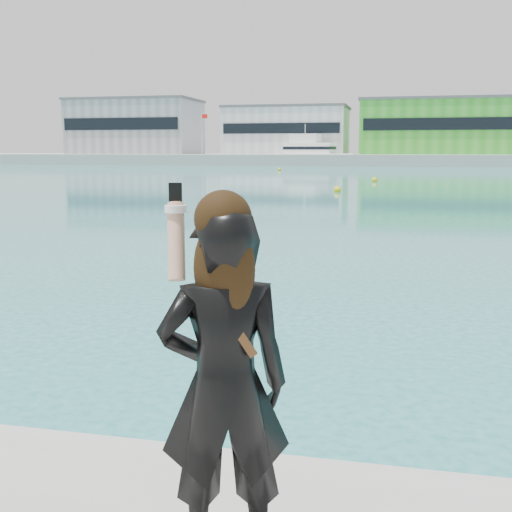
{
  "coord_description": "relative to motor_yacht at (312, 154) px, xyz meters",
  "views": [
    {
      "loc": [
        1.27,
        -3.0,
        2.84
      ],
      "look_at": [
        0.45,
        0.57,
        2.23
      ],
      "focal_mm": 45.0,
      "sensor_mm": 36.0,
      "label": 1
    }
  ],
  "objects": [
    {
      "name": "warehouse_grey_left",
      "position": [
        -39.46,
        10.07,
        5.62
      ],
      "size": [
        26.52,
        16.36,
        11.5
      ],
      "color": "gray",
      "rests_on": "far_quay"
    },
    {
      "name": "buoy_near",
      "position": [
        14.35,
        -61.81,
        -2.14
      ],
      "size": [
        0.5,
        0.5,
        0.5
      ],
      "primitive_type": "sphere",
      "color": "yellow",
      "rests_on": "ground"
    },
    {
      "name": "motor_yacht",
      "position": [
        0.0,
        0.0,
        0.0
      ],
      "size": [
        16.91,
        7.87,
        7.62
      ],
      "rotation": [
        0.0,
        0.0,
        -0.21
      ],
      "color": "white",
      "rests_on": "ground"
    },
    {
      "name": "buoy_extra",
      "position": [
        12.51,
        -76.99,
        -2.14
      ],
      "size": [
        0.5,
        0.5,
        0.5
      ],
      "primitive_type": "sphere",
      "color": "yellow",
      "rests_on": "ground"
    },
    {
      "name": "flagpole_left",
      "position": [
        -22.36,
        3.09,
        4.4
      ],
      "size": [
        1.28,
        0.16,
        8.0
      ],
      "color": "silver",
      "rests_on": "far_quay"
    },
    {
      "name": "woman",
      "position": [
        16.0,
        -118.04,
        -0.39
      ],
      "size": [
        0.75,
        0.62,
        1.88
      ],
      "rotation": [
        0.0,
        0.0,
        3.48
      ],
      "color": "black",
      "rests_on": "near_quay"
    },
    {
      "name": "warehouse_white",
      "position": [
        -6.46,
        10.07,
        4.62
      ],
      "size": [
        24.48,
        15.35,
        9.5
      ],
      "color": "silver",
      "rests_on": "far_quay"
    },
    {
      "name": "far_quay",
      "position": [
        15.54,
        12.09,
        -1.14
      ],
      "size": [
        320.0,
        40.0,
        2.0
      ],
      "primitive_type": "cube",
      "color": "#9E9E99",
      "rests_on": "ground"
    },
    {
      "name": "buoy_far",
      "position": [
        0.05,
        -32.65,
        -2.14
      ],
      "size": [
        0.5,
        0.5,
        0.5
      ],
      "primitive_type": "sphere",
      "color": "yellow",
      "rests_on": "ground"
    },
    {
      "name": "warehouse_green",
      "position": [
        23.54,
        10.07,
        5.12
      ],
      "size": [
        30.6,
        16.36,
        10.5
      ],
      "color": "green",
      "rests_on": "far_quay"
    }
  ]
}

